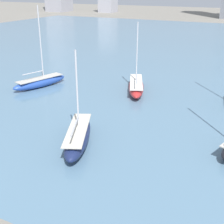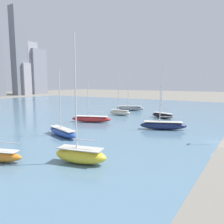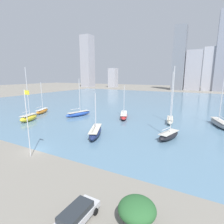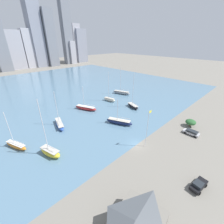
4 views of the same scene
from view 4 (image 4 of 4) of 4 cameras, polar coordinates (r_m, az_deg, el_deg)
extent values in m
plane|color=gray|center=(47.05, 9.30, -12.26)|extent=(500.00, 500.00, 0.00)
cube|color=slate|center=(100.18, -24.69, 6.75)|extent=(180.00, 140.00, 0.00)
pyramid|color=#4C5156|center=(27.95, 8.82, -36.42)|extent=(11.58, 9.02, 1.44)
cylinder|color=silver|center=(43.70, 13.20, -6.52)|extent=(0.14, 0.14, 11.76)
cube|color=yellow|center=(41.62, 14.40, 0.10)|extent=(1.10, 0.03, 0.70)
cylinder|color=#4C3823|center=(62.25, 27.53, -4.50)|extent=(0.65, 0.65, 0.79)
ellipsoid|color=#285B2D|center=(61.66, 27.78, -3.43)|extent=(3.60, 3.60, 1.85)
cube|color=#9E9EA8|center=(196.53, -32.85, 19.17)|extent=(14.33, 9.04, 37.94)
cube|color=#A8A8B2|center=(200.39, -29.17, 20.28)|extent=(10.27, 9.98, 39.74)
cube|color=gray|center=(203.77, -27.11, 24.98)|extent=(12.71, 14.31, 69.36)
cube|color=slate|center=(204.37, -22.74, 24.34)|extent=(11.04, 12.57, 59.71)
cube|color=slate|center=(216.89, -16.89, 27.04)|extent=(11.22, 8.26, 74.14)
cube|color=#9E9EA8|center=(219.29, -15.43, 21.05)|extent=(7.45, 14.39, 27.62)
cube|color=#9E9EA8|center=(230.92, -13.78, 23.94)|extent=(10.80, 11.82, 47.86)
cube|color=gray|center=(232.93, -12.31, 23.37)|extent=(15.21, 15.27, 42.04)
ellipsoid|color=gray|center=(88.47, 3.64, 7.39)|extent=(5.84, 10.92, 1.76)
cube|color=#BCB7AD|center=(88.22, 3.66, 7.91)|extent=(4.79, 8.96, 0.10)
cube|color=#2D2D33|center=(88.63, 3.64, 7.10)|extent=(0.77, 1.87, 0.79)
cylinder|color=silver|center=(86.70, 3.29, 12.21)|extent=(0.18, 0.18, 13.32)
cylinder|color=silver|center=(87.19, 4.83, 8.44)|extent=(1.88, 5.12, 0.14)
ellipsoid|color=orange|center=(53.01, -32.70, -10.71)|extent=(4.61, 8.36, 1.57)
cube|color=silver|center=(52.63, -32.89, -10.06)|extent=(3.78, 6.85, 0.10)
cube|color=#2D2D33|center=(53.24, -32.59, -11.09)|extent=(0.69, 1.45, 0.71)
cylinder|color=silver|center=(50.69, -34.65, -5.11)|extent=(0.18, 0.18, 10.03)
cylinder|color=silver|center=(50.79, -32.15, -9.58)|extent=(1.76, 4.26, 0.14)
ellipsoid|color=yellow|center=(45.63, -22.46, -13.96)|extent=(4.26, 7.54, 2.03)
cube|color=#BCB7AD|center=(45.05, -22.66, -13.00)|extent=(3.49, 6.18, 0.10)
cube|color=#2D2D33|center=(45.98, -22.34, -14.50)|extent=(0.48, 1.28, 0.91)
cylinder|color=silver|center=(41.57, -24.80, -4.82)|extent=(0.18, 0.18, 14.39)
cylinder|color=silver|center=(43.71, -22.12, -12.31)|extent=(0.91, 2.95, 0.14)
ellipsoid|color=beige|center=(77.69, -0.99, 4.76)|extent=(3.05, 7.30, 1.70)
cube|color=beige|center=(77.41, -0.99, 5.31)|extent=(2.50, 5.99, 0.10)
cube|color=#2D2D33|center=(77.86, -0.99, 4.44)|extent=(0.37, 1.28, 0.77)
cylinder|color=silver|center=(75.62, -1.36, 10.18)|extent=(0.18, 0.18, 13.37)
cylinder|color=silver|center=(76.24, -0.16, 5.91)|extent=(0.79, 3.80, 0.14)
ellipsoid|color=#B72828|center=(68.96, -9.97, 1.51)|extent=(6.39, 10.85, 1.66)
cube|color=silver|center=(68.65, -10.02, 2.11)|extent=(5.24, 8.90, 0.10)
cube|color=#2D2D33|center=(69.14, -9.94, 1.17)|extent=(0.91, 1.85, 0.75)
cylinder|color=silver|center=(67.39, -10.90, 5.78)|extent=(0.18, 0.18, 9.06)
cylinder|color=silver|center=(67.22, -8.67, 2.76)|extent=(2.31, 5.16, 0.14)
ellipsoid|color=black|center=(70.76, 7.94, 2.27)|extent=(4.54, 7.88, 1.58)
cube|color=#BCB7AD|center=(70.48, 7.98, 2.82)|extent=(3.72, 6.46, 0.10)
cube|color=#2D2D33|center=(70.94, 7.92, 1.95)|extent=(0.55, 1.34, 0.71)
cylinder|color=silver|center=(68.45, 8.08, 8.56)|extent=(0.18, 0.18, 14.35)
cylinder|color=silver|center=(69.08, 8.63, 3.33)|extent=(1.23, 3.56, 0.14)
ellipsoid|color=#19234C|center=(56.46, 2.76, -3.76)|extent=(6.37, 10.29, 1.82)
cube|color=beige|center=(56.05, 2.77, -3.00)|extent=(5.22, 8.44, 0.10)
cube|color=#2D2D33|center=(56.71, 2.74, -4.20)|extent=(0.90, 1.74, 0.82)
cylinder|color=silver|center=(54.41, 2.10, 0.94)|extent=(0.18, 0.18, 8.13)
cylinder|color=silver|center=(55.06, 4.45, -2.25)|extent=(2.14, 4.50, 0.14)
ellipsoid|color=#284CA8|center=(58.57, -19.34, -4.32)|extent=(5.04, 10.25, 1.56)
cube|color=#BCB7AD|center=(58.23, -19.44, -3.70)|extent=(4.14, 8.41, 0.10)
cube|color=#2D2D33|center=(58.78, -19.27, -4.68)|extent=(0.68, 1.78, 0.70)
cylinder|color=silver|center=(56.46, -20.42, 1.75)|extent=(0.18, 0.18, 11.43)
cylinder|color=silver|center=(56.65, -19.40, -3.22)|extent=(1.26, 3.76, 0.14)
cube|color=#B7B7BC|center=(57.19, 27.90, -6.98)|extent=(2.13, 5.02, 0.62)
cube|color=#23282D|center=(56.85, 28.21, -6.53)|extent=(1.86, 3.52, 0.60)
cylinder|color=black|center=(56.83, 26.03, -7.13)|extent=(0.30, 0.69, 0.68)
cylinder|color=black|center=(58.57, 26.81, -6.30)|extent=(0.30, 0.69, 0.68)
cylinder|color=black|center=(56.15, 28.91, -8.22)|extent=(0.30, 0.69, 0.68)
cylinder|color=black|center=(57.91, 29.61, -7.35)|extent=(0.30, 0.69, 0.68)
cube|color=black|center=(40.17, 30.13, -22.94)|extent=(4.87, 2.49, 0.72)
cube|color=#23282D|center=(39.34, 30.03, -22.70)|extent=(2.15, 1.93, 0.65)
cylinder|color=black|center=(39.29, 30.46, -25.17)|extent=(0.74, 0.35, 0.71)
cylinder|color=black|center=(39.60, 27.67, -23.87)|extent=(0.74, 0.35, 0.71)
cylinder|color=black|center=(41.31, 32.22, -22.69)|extent=(0.74, 0.35, 0.71)
cylinder|color=black|center=(41.60, 29.59, -21.51)|extent=(0.74, 0.35, 0.71)
camera|label=1|loc=(55.01, 35.72, 7.28)|focal=50.00mm
camera|label=2|loc=(26.61, -57.24, -33.29)|focal=35.00mm
camera|label=3|loc=(60.11, 43.67, 4.27)|focal=28.00mm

